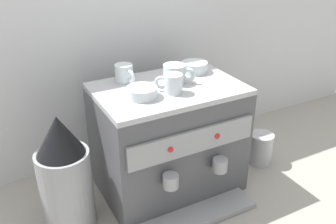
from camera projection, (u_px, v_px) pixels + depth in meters
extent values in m
plane|color=#9E998E|center=(168.00, 184.00, 1.58)|extent=(4.00, 4.00, 0.00)
cube|color=silver|center=(131.00, 47.00, 1.62)|extent=(2.80, 0.03, 1.01)
cube|color=#4C4C51|center=(168.00, 140.00, 1.48)|extent=(0.54, 0.36, 0.43)
cube|color=#B7B7BC|center=(168.00, 89.00, 1.38)|extent=(0.54, 0.36, 0.02)
cube|color=#939399|center=(194.00, 142.00, 1.29)|extent=(0.50, 0.01, 0.09)
cylinder|color=red|center=(170.00, 150.00, 1.25)|extent=(0.02, 0.01, 0.02)
cylinder|color=red|center=(217.00, 136.00, 1.33)|extent=(0.02, 0.01, 0.02)
cube|color=#939399|center=(197.00, 215.00, 1.39)|extent=(0.46, 0.12, 0.02)
cylinder|color=#939399|center=(171.00, 181.00, 1.28)|extent=(0.06, 0.06, 0.05)
cylinder|color=#939399|center=(220.00, 165.00, 1.37)|extent=(0.06, 0.06, 0.05)
cylinder|color=silver|center=(174.00, 84.00, 1.31)|extent=(0.06, 0.06, 0.07)
torus|color=silver|center=(162.00, 83.00, 1.32)|extent=(0.05, 0.04, 0.05)
cylinder|color=silver|center=(174.00, 74.00, 1.40)|extent=(0.08, 0.08, 0.07)
torus|color=silver|center=(188.00, 75.00, 1.39)|extent=(0.05, 0.05, 0.05)
cylinder|color=silver|center=(124.00, 73.00, 1.41)|extent=(0.07, 0.07, 0.07)
torus|color=silver|center=(131.00, 77.00, 1.38)|extent=(0.02, 0.05, 0.05)
cylinder|color=silver|center=(194.00, 67.00, 1.51)|extent=(0.11, 0.11, 0.04)
cylinder|color=silver|center=(194.00, 71.00, 1.51)|extent=(0.06, 0.06, 0.01)
cylinder|color=silver|center=(142.00, 92.00, 1.28)|extent=(0.11, 0.11, 0.04)
cylinder|color=silver|center=(142.00, 96.00, 1.29)|extent=(0.06, 0.06, 0.01)
cylinder|color=#939399|center=(67.00, 190.00, 1.30)|extent=(0.18, 0.18, 0.30)
cone|color=black|center=(59.00, 135.00, 1.21)|extent=(0.16, 0.16, 0.14)
cylinder|color=#B7B7BC|center=(261.00, 148.00, 1.69)|extent=(0.11, 0.11, 0.14)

